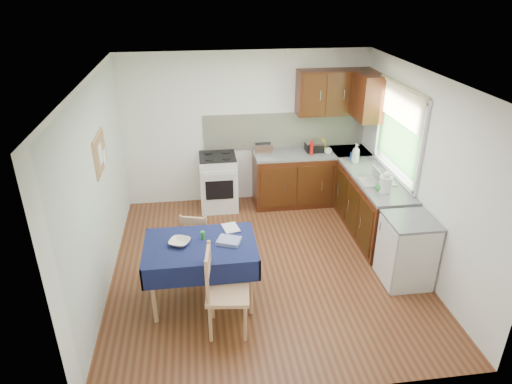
{
  "coord_description": "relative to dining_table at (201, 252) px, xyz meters",
  "views": [
    {
      "loc": [
        -0.8,
        -5.04,
        3.55
      ],
      "look_at": [
        -0.11,
        0.08,
        1.07
      ],
      "focal_mm": 32.0,
      "sensor_mm": 36.0,
      "label": 1
    }
  ],
  "objects": [
    {
      "name": "chair_far",
      "position": [
        -0.04,
        0.63,
        -0.21
      ],
      "size": [
        0.47,
        0.47,
        0.87
      ],
      "rotation": [
        0.0,
        0.0,
        2.88
      ],
      "color": "tan",
      "rests_on": "ground"
    },
    {
      "name": "worktop_back",
      "position": [
        1.89,
        2.38,
        0.21
      ],
      "size": [
        1.9,
        0.6,
        0.04
      ],
      "primitive_type": "cube",
      "color": "slate",
      "rests_on": "base_cabinets"
    },
    {
      "name": "dining_table",
      "position": [
        0.0,
        0.0,
        0.0
      ],
      "size": [
        1.28,
        0.87,
        0.77
      ],
      "rotation": [
        0.0,
        0.0,
        -0.03
      ],
      "color": "#0E1339",
      "rests_on": "ground"
    },
    {
      "name": "sauce_bottle",
      "position": [
        1.85,
        2.26,
        0.35
      ],
      "size": [
        0.05,
        0.05,
        0.24
      ],
      "primitive_type": "cylinder",
      "color": "red",
      "rests_on": "worktop_back"
    },
    {
      "name": "book",
      "position": [
        0.29,
        0.28,
        0.11
      ],
      "size": [
        0.22,
        0.28,
        0.02
      ],
      "primitive_type": "imported",
      "rotation": [
        0.0,
        0.0,
        0.21
      ],
      "color": "white",
      "rests_on": "dining_table"
    },
    {
      "name": "yellow_packet",
      "position": [
        2.09,
        2.54,
        0.31
      ],
      "size": [
        0.14,
        0.11,
        0.16
      ],
      "primitive_type": "cube",
      "rotation": [
        0.0,
        0.0,
        -0.34
      ],
      "color": "yellow",
      "rests_on": "worktop_back"
    },
    {
      "name": "cup",
      "position": [
        2.13,
        2.26,
        0.28
      ],
      "size": [
        0.14,
        0.14,
        0.09
      ],
      "primitive_type": "imported",
      "rotation": [
        0.0,
        0.0,
        -0.2
      ],
      "color": "silver",
      "rests_on": "worktop_back"
    },
    {
      "name": "fridge",
      "position": [
        2.54,
        0.03,
        -0.23
      ],
      "size": [
        0.58,
        0.6,
        0.89
      ],
      "color": "silver",
      "rests_on": "ground"
    },
    {
      "name": "wall_front",
      "position": [
        0.84,
        -1.52,
        0.58
      ],
      "size": [
        4.0,
        0.02,
        2.5
      ],
      "primitive_type": "cube",
      "color": "white",
      "rests_on": "ground"
    },
    {
      "name": "sandwich_press",
      "position": [
        1.94,
        2.43,
        0.31
      ],
      "size": [
        0.28,
        0.24,
        0.16
      ],
      "rotation": [
        0.0,
        0.0,
        0.13
      ],
      "color": "black",
      "rests_on": "worktop_back"
    },
    {
      "name": "soap_bottle_b",
      "position": [
        2.45,
        1.95,
        0.33
      ],
      "size": [
        0.1,
        0.09,
        0.19
      ],
      "primitive_type": "imported",
      "rotation": [
        0.0,
        0.0,
        1.68
      ],
      "color": "#1F45B5",
      "rests_on": "worktop_right"
    },
    {
      "name": "soap_bottle_a",
      "position": [
        2.44,
        1.85,
        0.38
      ],
      "size": [
        0.15,
        0.15,
        0.3
      ],
      "primitive_type": "imported",
      "rotation": [
        0.0,
        0.0,
        0.39
      ],
      "color": "silver",
      "rests_on": "worktop_right"
    },
    {
      "name": "corkboard",
      "position": [
        -1.13,
        0.88,
        0.93
      ],
      "size": [
        0.04,
        0.62,
        0.47
      ],
      "color": "tan",
      "rests_on": "wall_left"
    },
    {
      "name": "dish_rack",
      "position": [
        2.5,
        1.09,
        0.26
      ],
      "size": [
        0.46,
        0.35,
        0.22
      ],
      "rotation": [
        0.0,
        0.0,
        -0.09
      ],
      "color": "#97979C",
      "rests_on": "worktop_right"
    },
    {
      "name": "plate_bowl",
      "position": [
        -0.23,
        0.03,
        0.13
      ],
      "size": [
        0.3,
        0.3,
        0.06
      ],
      "primitive_type": "imported",
      "rotation": [
        0.0,
        0.0,
        -0.38
      ],
      "color": "beige",
      "rests_on": "dining_table"
    },
    {
      "name": "chair_near",
      "position": [
        0.21,
        -0.55,
        -0.13
      ],
      "size": [
        0.5,
        0.5,
        1.02
      ],
      "rotation": [
        0.0,
        0.0,
        1.45
      ],
      "color": "tan",
      "rests_on": "ground"
    },
    {
      "name": "spice_jar",
      "position": [
        0.04,
        0.11,
        0.15
      ],
      "size": [
        0.05,
        0.05,
        0.1
      ],
      "primitive_type": "cylinder",
      "color": "green",
      "rests_on": "dining_table"
    },
    {
      "name": "base_cabinets",
      "position": [
        2.2,
        1.84,
        -0.24
      ],
      "size": [
        1.9,
        2.3,
        0.86
      ],
      "color": "#341509",
      "rests_on": "ground"
    },
    {
      "name": "upper_cabinets",
      "position": [
        2.37,
        2.38,
        1.18
      ],
      "size": [
        1.2,
        0.85,
        0.7
      ],
      "color": "#341509",
      "rests_on": "wall_back"
    },
    {
      "name": "wall_back",
      "position": [
        0.84,
        2.68,
        0.58
      ],
      "size": [
        4.0,
        0.02,
        2.5
      ],
      "primitive_type": "cube",
      "color": "white",
      "rests_on": "ground"
    },
    {
      "name": "toaster",
      "position": [
        1.07,
        2.34,
        0.33
      ],
      "size": [
        0.29,
        0.18,
        0.22
      ],
      "rotation": [
        0.0,
        0.0,
        0.03
      ],
      "color": "silver",
      "rests_on": "worktop_back"
    },
    {
      "name": "stove",
      "position": [
        0.34,
        2.38,
        -0.21
      ],
      "size": [
        0.6,
        0.61,
        0.92
      ],
      "color": "silver",
      "rests_on": "ground"
    },
    {
      "name": "ceiling",
      "position": [
        0.84,
        0.58,
        1.83
      ],
      "size": [
        4.0,
        4.2,
        0.02
      ],
      "primitive_type": "cube",
      "color": "white",
      "rests_on": "wall_back"
    },
    {
      "name": "kettle",
      "position": [
        2.5,
        0.79,
        0.36
      ],
      "size": [
        0.17,
        0.17,
        0.29
      ],
      "color": "silver",
      "rests_on": "worktop_right"
    },
    {
      "name": "worktop_corner",
      "position": [
        2.54,
        2.38,
        0.21
      ],
      "size": [
        0.6,
        0.6,
        0.04
      ],
      "primitive_type": "cube",
      "color": "slate",
      "rests_on": "base_cabinets"
    },
    {
      "name": "floor",
      "position": [
        0.84,
        0.58,
        -0.67
      ],
      "size": [
        4.2,
        4.2,
        0.0
      ],
      "primitive_type": "plane",
      "color": "#532816",
      "rests_on": "ground"
    },
    {
      "name": "tea_towel",
      "position": [
        0.33,
        -0.01,
        0.13
      ],
      "size": [
        0.31,
        0.28,
        0.05
      ],
      "primitive_type": "cube",
      "rotation": [
        0.0,
        0.0,
        -0.38
      ],
      "color": "#283D96",
      "rests_on": "dining_table"
    },
    {
      "name": "splashback",
      "position": [
        1.49,
        2.67,
        0.53
      ],
      "size": [
        2.7,
        0.02,
        0.6
      ],
      "primitive_type": "cube",
      "color": "#EFE9CA",
      "rests_on": "wall_back"
    },
    {
      "name": "window",
      "position": [
        2.81,
        1.28,
        0.98
      ],
      "size": [
        0.04,
        1.48,
        1.26
      ],
      "color": "#2A5824",
      "rests_on": "wall_right"
    },
    {
      "name": "wall_left",
      "position": [
        -1.16,
        0.58,
        0.58
      ],
      "size": [
        0.02,
        4.2,
        2.5
      ],
      "primitive_type": "cube",
      "color": "silver",
      "rests_on": "ground"
    },
    {
      "name": "wall_right",
      "position": [
        2.84,
        0.58,
        0.58
      ],
      "size": [
        0.02,
        4.2,
        2.5
      ],
      "primitive_type": "cube",
      "color": "white",
      "rests_on": "ground"
    },
    {
      "name": "worktop_right",
      "position": [
        2.54,
        1.23,
        0.21
      ],
      "size": [
        0.6,
        1.7,
        0.04
      ],
      "primitive_type": "cube",
      "color": "slate",
      "rests_on": "base_cabinets"
    },
    {
      "name": "soap_bottle_c",
      "position": [
        2.45,
        0.82,
        0.32
      ],
      "size": [
        0.18,
        0.18,
        0.19
      ],
      "primitive_type": "imported",
      "rotation": [
        0.0,
        0.0,
        3.4
      ],
      "color": "green",
      "rests_on": "worktop_right"
    }
  ]
}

